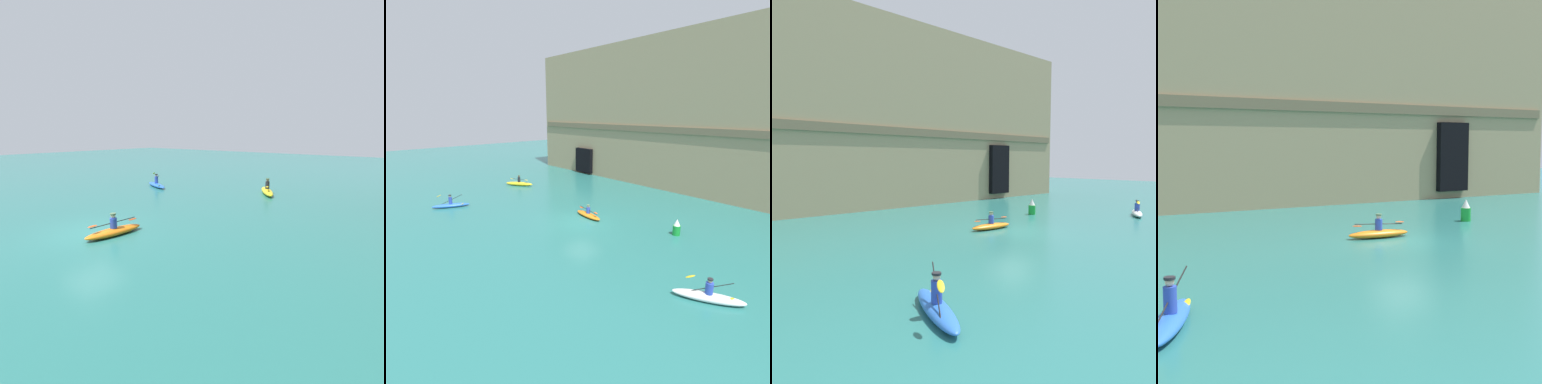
# 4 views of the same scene
# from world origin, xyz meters

# --- Properties ---
(ground_plane) EXTENTS (120.00, 120.00, 0.00)m
(ground_plane) POSITION_xyz_m (0.00, 0.00, 0.00)
(ground_plane) COLOR #28706B
(kayak_blue) EXTENTS (1.77, 3.17, 1.21)m
(kayak_blue) POSITION_xyz_m (-10.47, -6.35, 0.22)
(kayak_blue) COLOR blue
(kayak_blue) RESTS_ON ground
(kayak_yellow) EXTENTS (3.09, 2.44, 1.23)m
(kayak_yellow) POSITION_xyz_m (-13.61, 2.49, 0.26)
(kayak_yellow) COLOR yellow
(kayak_yellow) RESTS_ON ground
(kayak_orange) EXTENTS (2.89, 0.96, 1.04)m
(kayak_orange) POSITION_xyz_m (-0.43, 1.16, 0.22)
(kayak_orange) COLOR orange
(kayak_orange) RESTS_ON ground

